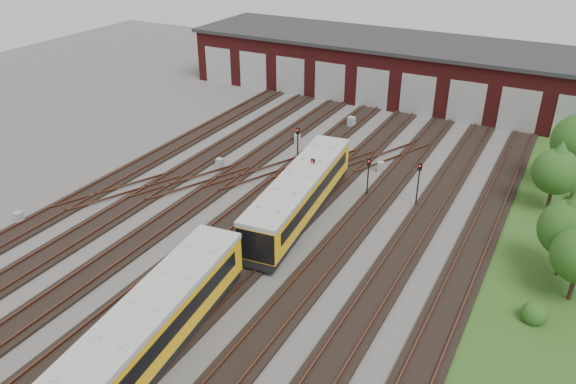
% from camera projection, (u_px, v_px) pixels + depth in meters
% --- Properties ---
extents(ground, '(120.00, 120.00, 0.00)m').
position_uv_depth(ground, '(201.00, 277.00, 34.10)').
color(ground, '#4C4946').
rests_on(ground, ground).
extents(track_network, '(30.40, 70.00, 0.33)m').
position_uv_depth(track_network, '(204.00, 270.00, 34.58)').
color(track_network, black).
rests_on(track_network, ground).
extents(maintenance_shed, '(51.00, 12.50, 6.35)m').
position_uv_depth(maintenance_shed, '(408.00, 69.00, 63.77)').
color(maintenance_shed, '#531415').
rests_on(maintenance_shed, ground).
extents(grass_verge, '(8.00, 55.00, 0.05)m').
position_uv_depth(grass_verge, '(555.00, 279.00, 33.91)').
color(grass_verge, '#29521B').
rests_on(grass_verge, ground).
extents(metro_train, '(4.29, 47.18, 3.09)m').
position_uv_depth(metro_train, '(149.00, 330.00, 27.12)').
color(metro_train, black).
rests_on(metro_train, ground).
extents(signal_mast_0, '(0.29, 0.27, 3.53)m').
position_uv_depth(signal_mast_0, '(298.00, 142.00, 47.11)').
color(signal_mast_0, black).
rests_on(signal_mast_0, ground).
extents(signal_mast_1, '(0.28, 0.26, 3.71)m').
position_uv_depth(signal_mast_1, '(313.00, 176.00, 41.15)').
color(signal_mast_1, black).
rests_on(signal_mast_1, ground).
extents(signal_mast_2, '(0.28, 0.27, 3.13)m').
position_uv_depth(signal_mast_2, '(368.00, 172.00, 42.48)').
color(signal_mast_2, black).
rests_on(signal_mast_2, ground).
extents(signal_mast_3, '(0.28, 0.27, 3.52)m').
position_uv_depth(signal_mast_3, '(419.00, 180.00, 40.89)').
color(signal_mast_3, black).
rests_on(signal_mast_3, ground).
extents(relay_cabinet_0, '(0.57, 0.48, 0.95)m').
position_uv_depth(relay_cabinet_0, '(19.00, 218.00, 39.44)').
color(relay_cabinet_0, '#A0A1A4').
rests_on(relay_cabinet_0, ground).
extents(relay_cabinet_1, '(0.64, 0.58, 0.91)m').
position_uv_depth(relay_cabinet_1, '(297.00, 139.00, 52.50)').
color(relay_cabinet_1, '#A0A1A4').
rests_on(relay_cabinet_1, ground).
extents(relay_cabinet_2, '(0.57, 0.48, 0.95)m').
position_uv_depth(relay_cabinet_2, '(220.00, 164.00, 47.52)').
color(relay_cabinet_2, '#A0A1A4').
rests_on(relay_cabinet_2, ground).
extents(relay_cabinet_3, '(0.75, 0.66, 1.13)m').
position_uv_depth(relay_cabinet_3, '(351.00, 122.00, 56.07)').
color(relay_cabinet_3, '#A0A1A4').
rests_on(relay_cabinet_3, ground).
extents(relay_cabinet_4, '(0.66, 0.60, 0.89)m').
position_uv_depth(relay_cabinet_4, '(381.00, 167.00, 47.04)').
color(relay_cabinet_4, '#A0A1A4').
rests_on(relay_cabinet_4, ground).
extents(tree_1, '(3.33, 3.33, 5.52)m').
position_uv_depth(tree_1, '(557.00, 167.00, 39.80)').
color(tree_1, black).
rests_on(tree_1, ground).
extents(tree_2, '(3.49, 3.49, 5.79)m').
position_uv_depth(tree_2, '(570.00, 223.00, 32.56)').
color(tree_2, black).
rests_on(tree_2, ground).
extents(bush_0, '(1.37, 1.37, 1.37)m').
position_uv_depth(bush_0, '(535.00, 311.00, 30.26)').
color(bush_0, '#1E4714').
rests_on(bush_0, ground).
extents(bush_1, '(1.57, 1.57, 1.57)m').
position_uv_depth(bush_1, '(559.00, 171.00, 45.51)').
color(bush_1, '#1E4714').
rests_on(bush_1, ground).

